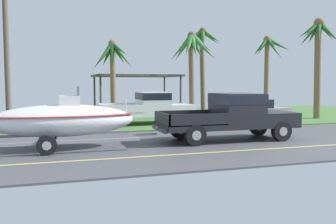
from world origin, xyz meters
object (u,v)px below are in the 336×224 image
(boat_on_trailer, at_px, (62,120))
(palm_tree_far_right, at_px, (193,52))
(parked_pickup_background, at_px, (152,106))
(carport_awning, at_px, (136,77))
(pickup_truck_towing, at_px, (236,114))
(palm_tree_near_right, at_px, (268,55))
(palm_tree_far_left, at_px, (112,60))
(palm_tree_mid, at_px, (202,49))
(utility_pole, at_px, (6,41))
(parked_sedan_near, at_px, (250,111))
(palm_tree_near_left, at_px, (319,45))

(boat_on_trailer, height_order, palm_tree_far_right, palm_tree_far_right)
(parked_pickup_background, distance_m, carport_awning, 6.99)
(pickup_truck_towing, relative_size, parked_pickup_background, 1.07)
(parked_pickup_background, relative_size, palm_tree_near_right, 0.87)
(parked_pickup_background, height_order, carport_awning, carport_awning)
(palm_tree_far_left, distance_m, palm_tree_far_right, 5.21)
(palm_tree_near_right, bearing_deg, palm_tree_far_left, -164.54)
(palm_tree_near_right, height_order, palm_tree_mid, palm_tree_near_right)
(carport_awning, distance_m, palm_tree_far_left, 4.14)
(palm_tree_far_left, bearing_deg, utility_pole, -135.69)
(parked_sedan_near, height_order, utility_pole, utility_pole)
(pickup_truck_towing, distance_m, carport_awning, 13.20)
(parked_pickup_background, height_order, palm_tree_far_right, palm_tree_far_right)
(palm_tree_far_left, bearing_deg, parked_pickup_background, -63.27)
(boat_on_trailer, relative_size, carport_awning, 1.02)
(boat_on_trailer, distance_m, palm_tree_far_left, 10.55)
(pickup_truck_towing, xyz_separation_m, palm_tree_far_right, (0.71, 6.75, 3.10))
(boat_on_trailer, relative_size, palm_tree_far_left, 1.24)
(palm_tree_mid, bearing_deg, palm_tree_far_left, -175.02)
(boat_on_trailer, bearing_deg, parked_sedan_near, 27.40)
(boat_on_trailer, xyz_separation_m, parked_pickup_background, (4.95, 6.28, 0.01))
(parked_sedan_near, distance_m, palm_tree_mid, 6.25)
(palm_tree_far_left, relative_size, palm_tree_far_right, 0.94)
(palm_tree_mid, bearing_deg, palm_tree_near_left, -32.33)
(utility_pole, bearing_deg, pickup_truck_towing, -25.55)
(parked_pickup_background, distance_m, palm_tree_mid, 7.13)
(pickup_truck_towing, distance_m, palm_tree_mid, 11.20)
(pickup_truck_towing, height_order, palm_tree_near_right, palm_tree_near_right)
(parked_pickup_background, bearing_deg, utility_pole, -164.79)
(parked_pickup_background, bearing_deg, palm_tree_near_left, -0.38)
(pickup_truck_towing, relative_size, palm_tree_far_right, 1.09)
(boat_on_trailer, height_order, parked_pickup_background, boat_on_trailer)
(parked_sedan_near, bearing_deg, palm_tree_near_left, 7.00)
(pickup_truck_towing, distance_m, parked_pickup_background, 6.55)
(parked_pickup_background, height_order, palm_tree_near_right, palm_tree_near_right)
(pickup_truck_towing, bearing_deg, utility_pole, 154.45)
(pickup_truck_towing, bearing_deg, palm_tree_near_right, 53.25)
(palm_tree_far_left, bearing_deg, palm_tree_near_right, 15.46)
(parked_pickup_background, height_order, palm_tree_mid, palm_tree_mid)
(pickup_truck_towing, xyz_separation_m, parked_pickup_background, (-1.88, 6.28, -0.03))
(boat_on_trailer, xyz_separation_m, utility_pole, (-2.22, 4.33, 3.18))
(parked_sedan_near, distance_m, palm_tree_near_left, 6.68)
(palm_tree_near_right, bearing_deg, utility_pole, -154.50)
(parked_sedan_near, height_order, palm_tree_far_left, palm_tree_far_left)
(parked_sedan_near, xyz_separation_m, carport_awning, (-5.25, 7.46, 2.12))
(boat_on_trailer, xyz_separation_m, carport_awning, (5.47, 13.02, 1.78))
(boat_on_trailer, height_order, parked_sedan_near, boat_on_trailer)
(parked_pickup_background, distance_m, palm_tree_far_right, 4.09)
(boat_on_trailer, xyz_separation_m, palm_tree_near_left, (15.96, 6.20, 3.77))
(palm_tree_near_left, distance_m, utility_pole, 18.28)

